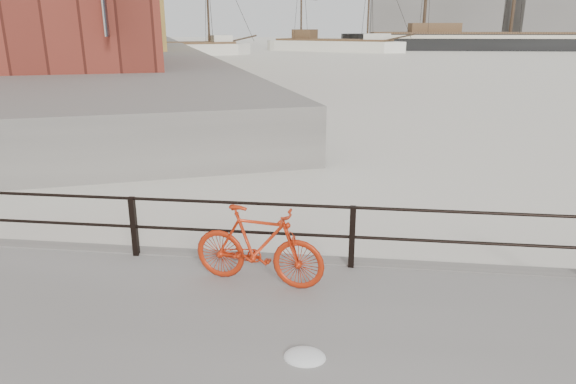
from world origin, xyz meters
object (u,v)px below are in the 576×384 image
(barque_black, at_px, (508,50))
(schooner_mid, at_px, (333,51))
(workboat_far, at_px, (17,69))
(bicycle, at_px, (258,246))
(schooner_left, at_px, (171,55))

(barque_black, bearing_deg, schooner_mid, -167.09)
(workboat_far, bearing_deg, bicycle, -90.30)
(bicycle, relative_size, workboat_far, 0.18)
(barque_black, distance_m, workboat_far, 77.44)
(schooner_mid, bearing_deg, workboat_far, -101.73)
(bicycle, bearing_deg, workboat_far, 137.48)
(barque_black, bearing_deg, bicycle, -109.50)
(schooner_left, bearing_deg, schooner_mid, 7.40)
(schooner_mid, relative_size, workboat_far, 2.47)
(barque_black, bearing_deg, schooner_left, -157.80)
(bicycle, relative_size, schooner_mid, 0.07)
(workboat_far, bearing_deg, schooner_left, 37.31)
(bicycle, height_order, barque_black, barque_black)
(schooner_left, relative_size, workboat_far, 2.30)
(workboat_far, bearing_deg, schooner_mid, 16.90)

